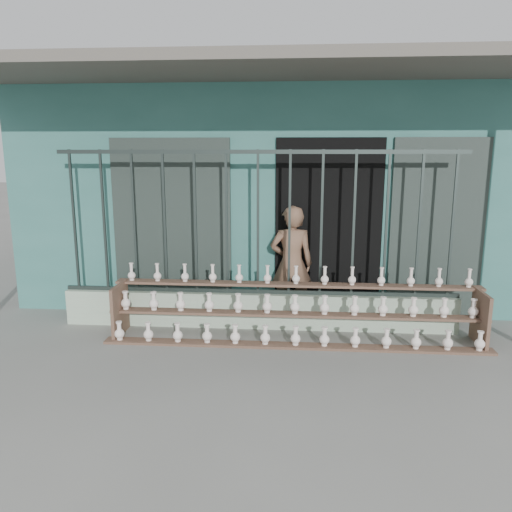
{
  "coord_description": "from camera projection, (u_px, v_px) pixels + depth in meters",
  "views": [
    {
      "loc": [
        0.45,
        -4.81,
        2.23
      ],
      "look_at": [
        0.0,
        1.0,
        1.0
      ],
      "focal_mm": 35.0,
      "sensor_mm": 36.0,
      "label": 1
    }
  ],
  "objects": [
    {
      "name": "ground",
      "position": [
        249.0,
        370.0,
        5.19
      ],
      "size": [
        60.0,
        60.0,
        0.0
      ],
      "primitive_type": "plane",
      "color": "slate"
    },
    {
      "name": "workshop_building",
      "position": [
        270.0,
        185.0,
        8.98
      ],
      "size": [
        7.4,
        6.6,
        3.21
      ],
      "color": "#336D66",
      "rests_on": "ground"
    },
    {
      "name": "parapet_wall",
      "position": [
        258.0,
        310.0,
        6.41
      ],
      "size": [
        5.0,
        0.2,
        0.45
      ],
      "primitive_type": "cube",
      "color": "#ABC4A8",
      "rests_on": "ground"
    },
    {
      "name": "security_fence",
      "position": [
        258.0,
        223.0,
        6.17
      ],
      "size": [
        5.0,
        0.04,
        1.8
      ],
      "color": "#283330",
      "rests_on": "parapet_wall"
    },
    {
      "name": "shelf_rack",
      "position": [
        295.0,
        311.0,
        5.94
      ],
      "size": [
        4.5,
        0.68,
        0.85
      ],
      "color": "brown",
      "rests_on": "ground"
    },
    {
      "name": "elderly_woman",
      "position": [
        292.0,
        264.0,
        6.55
      ],
      "size": [
        0.59,
        0.41,
        1.54
      ],
      "primitive_type": "imported",
      "rotation": [
        0.0,
        0.0,
        3.21
      ],
      "color": "brown",
      "rests_on": "ground"
    }
  ]
}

